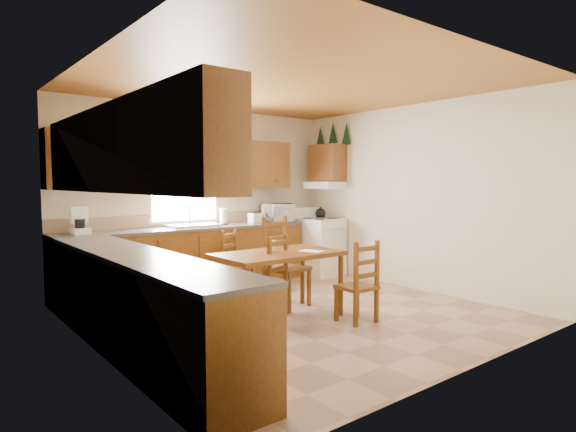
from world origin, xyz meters
TOP-DOWN VIEW (x-y plane):
  - floor at (0.00, 0.00)m, footprint 4.50×4.50m
  - ceiling at (0.00, 0.00)m, footprint 4.50×4.50m
  - wall_left at (-2.25, 0.00)m, footprint 4.50×4.50m
  - wall_right at (2.25, 0.00)m, footprint 4.50×4.50m
  - wall_back at (0.00, 2.25)m, footprint 4.50×4.50m
  - wall_front at (0.00, -2.25)m, footprint 4.50×4.50m
  - lower_cab_back at (-0.38, 1.95)m, footprint 3.75×0.60m
  - lower_cab_left at (-1.95, -0.15)m, footprint 0.60×3.60m
  - counter_back at (-0.38, 1.95)m, footprint 3.75×0.63m
  - counter_left at (-1.95, -0.15)m, footprint 0.63×3.60m
  - backsplash at (-0.38, 2.24)m, footprint 3.75×0.01m
  - upper_cab_back_left at (-1.55, 2.08)m, footprint 1.41×0.33m
  - upper_cab_back_right at (0.86, 2.08)m, footprint 1.25×0.33m
  - upper_cab_left at (-2.08, -0.15)m, footprint 0.33×3.60m
  - upper_cab_stove at (2.08, 1.65)m, footprint 0.33×0.62m
  - range_hood at (2.03, 1.65)m, footprint 0.44×0.62m
  - window_frame at (-0.30, 2.22)m, footprint 1.13×0.02m
  - window_pane at (-0.30, 2.21)m, footprint 1.05×0.01m
  - window_valance at (-0.30, 2.19)m, footprint 1.19×0.01m
  - sink_basin at (-0.30, 1.95)m, footprint 0.75×0.45m
  - pine_decal_a at (2.21, 1.33)m, footprint 0.22×0.22m
  - pine_decal_b at (2.21, 1.65)m, footprint 0.22×0.22m
  - pine_decal_c at (2.21, 1.97)m, footprint 0.22×0.22m
  - stove at (1.88, 1.61)m, footprint 0.68×0.70m
  - coffeemaker at (-1.88, 1.94)m, footprint 0.23×0.27m
  - paper_towel at (0.23, 2.00)m, footprint 0.13×0.13m
  - toaster at (0.78, 1.94)m, footprint 0.22×0.16m
  - microwave at (1.24, 1.95)m, footprint 0.59×0.52m
  - dining_table at (-0.26, -0.04)m, footprint 1.44×0.82m
  - chair_near_left at (-0.31, 0.12)m, footprint 0.50×0.49m
  - chair_near_right at (0.35, -0.69)m, footprint 0.40×0.38m
  - chair_far_left at (0.06, 1.32)m, footprint 0.49×0.48m
  - chair_far_right at (0.14, 0.31)m, footprint 0.57×0.55m
  - table_paper at (0.10, -0.20)m, footprint 0.28×0.32m
  - table_card at (-0.29, 0.05)m, footprint 0.10×0.03m

SIDE VIEW (x-z plane):
  - floor at x=0.00m, z-range 0.00..0.00m
  - dining_table at x=-0.26m, z-range 0.00..0.77m
  - lower_cab_back at x=-0.38m, z-range 0.00..0.88m
  - lower_cab_left at x=-1.95m, z-range 0.00..0.88m
  - chair_far_left at x=0.06m, z-range 0.00..0.89m
  - chair_near_right at x=0.35m, z-range 0.00..0.92m
  - stove at x=1.88m, z-range 0.00..0.94m
  - chair_near_left at x=-0.31m, z-range 0.00..0.95m
  - chair_far_right at x=0.14m, z-range 0.00..1.13m
  - table_paper at x=0.10m, z-range 0.77..0.77m
  - table_card at x=-0.29m, z-range 0.77..0.90m
  - counter_back at x=-0.38m, z-range 0.88..0.92m
  - counter_left at x=-1.95m, z-range 0.88..0.92m
  - sink_basin at x=-0.30m, z-range 0.92..0.96m
  - toaster at x=0.78m, z-range 0.92..1.08m
  - backsplash at x=-0.38m, z-range 0.92..1.10m
  - paper_towel at x=0.23m, z-range 0.92..1.17m
  - microwave at x=1.24m, z-range 0.92..1.21m
  - coffeemaker at x=-1.88m, z-range 0.92..1.29m
  - wall_left at x=-2.25m, z-range 1.35..1.35m
  - wall_right at x=2.25m, z-range 1.35..1.35m
  - wall_back at x=0.00m, z-range 1.35..1.35m
  - wall_front at x=0.00m, z-range 1.35..1.35m
  - range_hood at x=2.03m, z-range 1.46..1.58m
  - window_frame at x=-0.30m, z-range 0.96..2.14m
  - window_pane at x=-0.30m, z-range 1.00..2.10m
  - upper_cab_back_left at x=-1.55m, z-range 1.48..2.23m
  - upper_cab_back_right at x=0.86m, z-range 1.48..2.23m
  - upper_cab_left at x=-2.08m, z-range 1.48..2.23m
  - upper_cab_stove at x=2.08m, z-range 1.59..2.21m
  - window_valance at x=-0.30m, z-range 1.93..2.17m
  - pine_decal_a at x=2.21m, z-range 2.20..2.56m
  - pine_decal_c at x=2.21m, z-range 2.20..2.56m
  - pine_decal_b at x=2.21m, z-range 2.24..2.60m
  - ceiling at x=0.00m, z-range 2.70..2.70m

